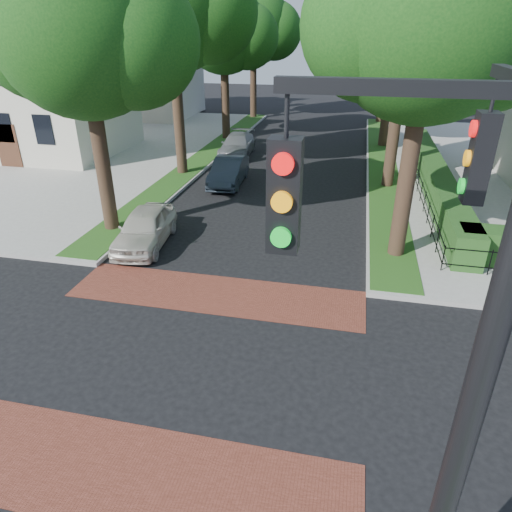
# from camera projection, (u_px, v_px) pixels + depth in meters

# --- Properties ---
(ground) EXTENTS (120.00, 120.00, 0.00)m
(ground) POSITION_uv_depth(u_px,v_px,m) (179.00, 361.00, 11.22)
(ground) COLOR black
(ground) RESTS_ON ground
(sidewalk_nw) EXTENTS (30.00, 30.00, 0.15)m
(sidewalk_nw) POSITION_uv_depth(u_px,v_px,m) (12.00, 145.00, 31.50)
(sidewalk_nw) COLOR gray
(sidewalk_nw) RESTS_ON ground
(crosswalk_far) EXTENTS (9.00, 2.20, 0.01)m
(crosswalk_far) POSITION_uv_depth(u_px,v_px,m) (216.00, 294.00, 14.01)
(crosswalk_far) COLOR maroon
(crosswalk_far) RESTS_ON ground
(crosswalk_near) EXTENTS (9.00, 2.20, 0.01)m
(crosswalk_near) POSITION_uv_depth(u_px,v_px,m) (116.00, 471.00, 8.43)
(crosswalk_near) COLOR maroon
(crosswalk_near) RESTS_ON ground
(grass_strip_ne) EXTENTS (1.60, 29.80, 0.02)m
(grass_strip_ne) POSITION_uv_depth(u_px,v_px,m) (383.00, 164.00, 26.80)
(grass_strip_ne) COLOR #164112
(grass_strip_ne) RESTS_ON sidewalk_ne
(grass_strip_nw) EXTENTS (1.60, 29.80, 0.02)m
(grass_strip_nw) POSITION_uv_depth(u_px,v_px,m) (207.00, 154.00, 28.86)
(grass_strip_nw) COLOR #164112
(grass_strip_nw) RESTS_ON sidewalk_nw
(tree_right_near) EXTENTS (7.75, 6.67, 10.66)m
(tree_right_near) POSITION_uv_depth(u_px,v_px,m) (434.00, 16.00, 13.05)
(tree_right_near) COLOR black
(tree_right_near) RESTS_ON sidewalk_ne
(tree_right_mid) EXTENTS (8.25, 7.09, 11.22)m
(tree_right_mid) POSITION_uv_depth(u_px,v_px,m) (412.00, 11.00, 19.88)
(tree_right_mid) COLOR black
(tree_right_mid) RESTS_ON sidewalk_ne
(tree_right_far) EXTENTS (7.25, 6.23, 9.74)m
(tree_right_far) POSITION_uv_depth(u_px,v_px,m) (397.00, 35.00, 28.20)
(tree_right_far) COLOR black
(tree_right_far) RESTS_ON sidewalk_ne
(tree_right_back) EXTENTS (7.50, 6.45, 10.20)m
(tree_right_back) POSITION_uv_depth(u_px,v_px,m) (391.00, 28.00, 35.90)
(tree_right_back) COLOR black
(tree_right_back) RESTS_ON sidewalk_ne
(tree_left_near) EXTENTS (7.50, 6.45, 10.20)m
(tree_left_near) POSITION_uv_depth(u_px,v_px,m) (88.00, 30.00, 15.30)
(tree_left_near) COLOR black
(tree_left_near) RESTS_ON sidewalk_nw
(tree_left_mid) EXTENTS (8.00, 6.88, 11.48)m
(tree_left_mid) POSITION_uv_depth(u_px,v_px,m) (174.00, 4.00, 21.81)
(tree_left_mid) COLOR black
(tree_left_mid) RESTS_ON sidewalk_nw
(tree_left_far) EXTENTS (7.00, 6.02, 9.86)m
(tree_left_far) POSITION_uv_depth(u_px,v_px,m) (226.00, 31.00, 30.20)
(tree_left_far) COLOR black
(tree_left_far) RESTS_ON sidewalk_nw
(tree_left_back) EXTENTS (7.75, 6.66, 10.44)m
(tree_left_back) POSITION_uv_depth(u_px,v_px,m) (255.00, 26.00, 37.94)
(tree_left_back) COLOR black
(tree_left_back) RESTS_ON sidewalk_nw
(hedge_main_road) EXTENTS (1.00, 18.00, 1.20)m
(hedge_main_road) POSITION_uv_depth(u_px,v_px,m) (434.00, 176.00, 22.51)
(hedge_main_road) COLOR #1F4317
(hedge_main_road) RESTS_ON sidewalk_ne
(fence_main_road) EXTENTS (0.06, 18.00, 0.90)m
(fence_main_road) POSITION_uv_depth(u_px,v_px,m) (417.00, 178.00, 22.73)
(fence_main_road) COLOR black
(fence_main_road) RESTS_ON sidewalk_ne
(house_left_near) EXTENTS (10.00, 9.00, 10.14)m
(house_left_near) POSITION_uv_depth(u_px,v_px,m) (39.00, 70.00, 27.62)
(house_left_near) COLOR beige
(house_left_near) RESTS_ON sidewalk_nw
(house_left_far) EXTENTS (10.00, 9.00, 10.14)m
(house_left_far) POSITION_uv_depth(u_px,v_px,m) (139.00, 57.00, 39.85)
(house_left_far) COLOR beige
(house_left_far) RESTS_ON sidewalk_nw
(traffic_signal) EXTENTS (2.17, 2.00, 8.00)m
(traffic_signal) POSITION_uv_depth(u_px,v_px,m) (459.00, 338.00, 4.33)
(traffic_signal) COLOR black
(traffic_signal) RESTS_ON sidewalk_se
(parked_car_front) EXTENTS (2.09, 4.21, 1.38)m
(parked_car_front) POSITION_uv_depth(u_px,v_px,m) (145.00, 228.00, 16.90)
(parked_car_front) COLOR beige
(parked_car_front) RESTS_ON ground
(parked_car_middle) EXTENTS (1.70, 4.25, 1.37)m
(parked_car_middle) POSITION_uv_depth(u_px,v_px,m) (229.00, 171.00, 23.54)
(parked_car_middle) COLOR #222B34
(parked_car_middle) RESTS_ON ground
(parked_car_rear) EXTENTS (2.14, 4.66, 1.32)m
(parked_car_rear) POSITION_uv_depth(u_px,v_px,m) (237.00, 145.00, 28.92)
(parked_car_rear) COLOR slate
(parked_car_rear) RESTS_ON ground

